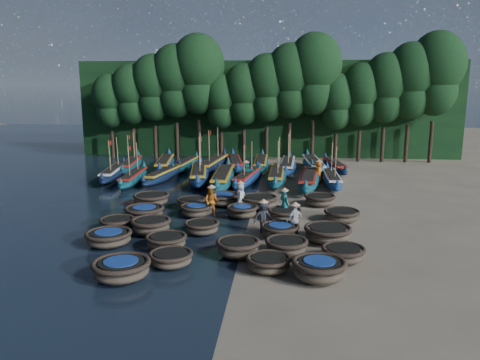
# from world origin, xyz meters

# --- Properties ---
(ground) EXTENTS (120.00, 120.00, 0.00)m
(ground) POSITION_xyz_m (0.00, 0.00, 0.00)
(ground) COLOR gray
(ground) RESTS_ON ground
(foliage_wall) EXTENTS (40.00, 3.00, 10.00)m
(foliage_wall) POSITION_xyz_m (0.00, 23.50, 5.00)
(foliage_wall) COLOR black
(foliage_wall) RESTS_ON ground
(coracle_1) EXTENTS (2.34, 2.34, 0.79)m
(coracle_1) POSITION_xyz_m (-4.39, -10.43, 0.46)
(coracle_1) COLOR brown
(coracle_1) RESTS_ON ground
(coracle_2) EXTENTS (1.89, 1.89, 0.64)m
(coracle_2) POSITION_xyz_m (-2.78, -8.91, 0.37)
(coracle_2) COLOR brown
(coracle_2) RESTS_ON ground
(coracle_3) EXTENTS (2.27, 2.27, 0.65)m
(coracle_3) POSITION_xyz_m (1.35, -9.05, 0.37)
(coracle_3) COLOR brown
(coracle_3) RESTS_ON ground
(coracle_4) EXTENTS (2.19, 2.19, 0.85)m
(coracle_4) POSITION_xyz_m (3.34, -9.80, 0.49)
(coracle_4) COLOR brown
(coracle_4) RESTS_ON ground
(coracle_5) EXTENTS (2.29, 2.29, 0.72)m
(coracle_5) POSITION_xyz_m (-6.34, -6.65, 0.42)
(coracle_5) COLOR brown
(coracle_5) RESTS_ON ground
(coracle_6) EXTENTS (2.19, 2.19, 0.68)m
(coracle_6) POSITION_xyz_m (-3.50, -6.83, 0.39)
(coracle_6) COLOR brown
(coracle_6) RESTS_ON ground
(coracle_7) EXTENTS (2.33, 2.33, 0.79)m
(coracle_7) POSITION_xyz_m (-0.07, -7.53, 0.45)
(coracle_7) COLOR brown
(coracle_7) RESTS_ON ground
(coracle_8) EXTENTS (2.34, 2.34, 0.78)m
(coracle_8) POSITION_xyz_m (2.08, -7.19, 0.45)
(coracle_8) COLOR brown
(coracle_8) RESTS_ON ground
(coracle_9) EXTENTS (1.93, 1.93, 0.68)m
(coracle_9) POSITION_xyz_m (4.53, -7.69, 0.39)
(coracle_9) COLOR brown
(coracle_9) RESTS_ON ground
(coracle_10) EXTENTS (2.16, 2.16, 0.68)m
(coracle_10) POSITION_xyz_m (-6.78, -4.28, 0.39)
(coracle_10) COLOR brown
(coracle_10) RESTS_ON ground
(coracle_11) EXTENTS (2.25, 2.25, 0.83)m
(coracle_11) POSITION_xyz_m (-4.81, -4.76, 0.47)
(coracle_11) COLOR brown
(coracle_11) RESTS_ON ground
(coracle_12) EXTENTS (1.82, 1.82, 0.67)m
(coracle_12) POSITION_xyz_m (-2.23, -4.48, 0.38)
(coracle_12) COLOR brown
(coracle_12) RESTS_ON ground
(coracle_13) EXTENTS (2.39, 2.39, 0.68)m
(coracle_13) POSITION_xyz_m (1.77, -4.64, 0.39)
(coracle_13) COLOR brown
(coracle_13) RESTS_ON ground
(coracle_14) EXTENTS (2.51, 2.51, 0.81)m
(coracle_14) POSITION_xyz_m (4.08, -5.14, 0.46)
(coracle_14) COLOR brown
(coracle_14) RESTS_ON ground
(coracle_15) EXTENTS (2.51, 2.51, 0.80)m
(coracle_15) POSITION_xyz_m (-5.90, -2.31, 0.46)
(coracle_15) COLOR brown
(coracle_15) RESTS_ON ground
(coracle_16) EXTENTS (1.94, 1.94, 0.71)m
(coracle_16) POSITION_xyz_m (-3.10, -1.32, 0.41)
(coracle_16) COLOR brown
(coracle_16) RESTS_ON ground
(coracle_17) EXTENTS (2.19, 2.19, 0.71)m
(coracle_17) POSITION_xyz_m (-0.45, -1.28, 0.41)
(coracle_17) COLOR brown
(coracle_17) RESTS_ON ground
(coracle_18) EXTENTS (2.21, 2.21, 0.68)m
(coracle_18) POSITION_xyz_m (2.00, -1.60, 0.39)
(coracle_18) COLOR brown
(coracle_18) RESTS_ON ground
(coracle_19) EXTENTS (2.43, 2.43, 0.68)m
(coracle_19) POSITION_xyz_m (5.18, -1.54, 0.39)
(coracle_19) COLOR brown
(coracle_19) RESTS_ON ground
(coracle_20) EXTENTS (2.70, 2.70, 0.76)m
(coracle_20) POSITION_xyz_m (-6.43, 0.95, 0.43)
(coracle_20) COLOR brown
(coracle_20) RESTS_ON ground
(coracle_21) EXTENTS (2.03, 2.03, 0.64)m
(coracle_21) POSITION_xyz_m (-3.79, 0.55, 0.37)
(coracle_21) COLOR brown
(coracle_21) RESTS_ON ground
(coracle_22) EXTENTS (2.48, 2.48, 0.76)m
(coracle_22) POSITION_xyz_m (-1.90, 1.43, 0.44)
(coracle_22) COLOR brown
(coracle_22) RESTS_ON ground
(coracle_23) EXTENTS (2.37, 2.37, 0.84)m
(coracle_23) POSITION_xyz_m (0.39, 0.73, 0.48)
(coracle_23) COLOR brown
(coracle_23) RESTS_ON ground
(coracle_24) EXTENTS (2.24, 2.24, 0.71)m
(coracle_24) POSITION_xyz_m (4.21, 1.91, 0.40)
(coracle_24) COLOR brown
(coracle_24) RESTS_ON ground
(long_boat_0) EXTENTS (2.28, 7.78, 3.33)m
(long_boat_0) POSITION_xyz_m (-11.84, 8.96, 0.53)
(long_boat_0) COLOR #0F2037
(long_boat_0) RESTS_ON ground
(long_boat_1) EXTENTS (1.68, 7.31, 3.11)m
(long_boat_1) POSITION_xyz_m (-9.69, 7.34, 0.49)
(long_boat_1) COLOR #0E4B51
(long_boat_1) RESTS_ON ground
(long_boat_2) EXTENTS (2.42, 7.33, 1.31)m
(long_boat_2) POSITION_xyz_m (-7.64, 8.49, 0.50)
(long_boat_2) COLOR #0F2037
(long_boat_2) RESTS_ON ground
(long_boat_3) EXTENTS (2.88, 8.74, 3.76)m
(long_boat_3) POSITION_xyz_m (-4.78, 8.67, 0.60)
(long_boat_3) COLOR navy
(long_boat_3) RESTS_ON ground
(long_boat_4) EXTENTS (1.88, 9.15, 1.61)m
(long_boat_4) POSITION_xyz_m (-2.66, 7.20, 0.61)
(long_boat_4) COLOR #0E4B51
(long_boat_4) RESTS_ON ground
(long_boat_5) EXTENTS (2.49, 7.47, 3.21)m
(long_boat_5) POSITION_xyz_m (-0.89, 8.09, 0.51)
(long_boat_5) COLOR navy
(long_boat_5) RESTS_ON ground
(long_boat_6) EXTENTS (1.60, 8.22, 3.49)m
(long_boat_6) POSITION_xyz_m (1.39, 8.72, 0.55)
(long_boat_6) COLOR #0E4B51
(long_boat_6) RESTS_ON ground
(long_boat_7) EXTENTS (2.40, 8.53, 1.51)m
(long_boat_7) POSITION_xyz_m (3.81, 7.47, 0.57)
(long_boat_7) COLOR #0E4B51
(long_boat_7) RESTS_ON ground
(long_boat_8) EXTENTS (1.40, 7.46, 3.17)m
(long_boat_8) POSITION_xyz_m (5.54, 8.23, 0.50)
(long_boat_8) COLOR navy
(long_boat_8) RESTS_ON ground
(long_boat_9) EXTENTS (2.38, 7.81, 3.34)m
(long_boat_9) POSITION_xyz_m (-11.66, 12.77, 0.53)
(long_boat_9) COLOR #0E4B51
(long_boat_9) RESTS_ON ground
(long_boat_10) EXTENTS (2.68, 8.44, 1.50)m
(long_boat_10) POSITION_xyz_m (-8.75, 13.40, 0.57)
(long_boat_10) COLOR navy
(long_boat_10) RESTS_ON ground
(long_boat_11) EXTENTS (1.95, 7.29, 1.29)m
(long_boat_11) POSITION_xyz_m (-6.91, 13.74, 0.49)
(long_boat_11) COLOR #0E4B51
(long_boat_11) RESTS_ON ground
(long_boat_12) EXTENTS (2.54, 8.85, 3.78)m
(long_boat_12) POSITION_xyz_m (-4.35, 13.31, 0.60)
(long_boat_12) COLOR #0F2037
(long_boat_12) RESTS_ON ground
(long_boat_13) EXTENTS (2.74, 8.27, 1.47)m
(long_boat_13) POSITION_xyz_m (-2.52, 14.20, 0.56)
(long_boat_13) COLOR navy
(long_boat_13) RESTS_ON ground
(long_boat_14) EXTENTS (1.49, 7.99, 1.41)m
(long_boat_14) POSITION_xyz_m (-0.17, 14.52, 0.54)
(long_boat_14) COLOR #0E4B51
(long_boat_14) RESTS_ON ground
(long_boat_15) EXTENTS (1.85, 8.43, 3.58)m
(long_boat_15) POSITION_xyz_m (2.23, 13.32, 0.57)
(long_boat_15) COLOR navy
(long_boat_15) RESTS_ON ground
(long_boat_16) EXTENTS (2.31, 8.92, 1.58)m
(long_boat_16) POSITION_xyz_m (4.49, 13.71, 0.60)
(long_boat_16) COLOR #0E4B51
(long_boat_16) RESTS_ON ground
(long_boat_17) EXTENTS (2.35, 7.32, 1.30)m
(long_boat_17) POSITION_xyz_m (6.36, 14.23, 0.50)
(long_boat_17) COLOR #0F2037
(long_boat_17) RESTS_ON ground
(fisherman_0) EXTENTS (0.61, 0.90, 1.99)m
(fisherman_0) POSITION_xyz_m (-0.69, 0.21, 0.95)
(fisherman_0) COLOR silver
(fisherman_0) RESTS_ON ground
(fisherman_1) EXTENTS (0.73, 0.73, 1.91)m
(fisherman_1) POSITION_xyz_m (1.96, -1.14, 0.95)
(fisherman_1) COLOR #18665F
(fisherman_1) RESTS_ON ground
(fisherman_2) EXTENTS (1.00, 0.85, 2.01)m
(fisherman_2) POSITION_xyz_m (-2.24, -1.16, 0.95)
(fisherman_2) COLOR #C6691A
(fisherman_2) RESTS_ON ground
(fisherman_3) EXTENTS (1.26, 1.00, 1.91)m
(fisherman_3) POSITION_xyz_m (0.89, -3.97, 0.89)
(fisherman_3) COLOR black
(fisherman_3) RESTS_ON ground
(fisherman_4) EXTENTS (1.05, 0.88, 1.88)m
(fisherman_4) POSITION_xyz_m (2.50, -4.29, 0.90)
(fisherman_4) COLOR silver
(fisherman_4) RESTS_ON ground
(fisherman_5) EXTENTS (1.69, 1.08, 1.94)m
(fisherman_5) POSITION_xyz_m (-1.00, 8.26, 0.90)
(fisherman_5) COLOR #18665F
(fisherman_5) RESTS_ON ground
(fisherman_6) EXTENTS (0.57, 0.87, 1.98)m
(fisherman_6) POSITION_xyz_m (4.59, 8.98, 0.94)
(fisherman_6) COLOR #C6691A
(fisherman_6) RESTS_ON ground
(tree_0) EXTENTS (3.68, 3.68, 8.68)m
(tree_0) POSITION_xyz_m (-16.00, 20.00, 5.97)
(tree_0) COLOR black
(tree_0) RESTS_ON ground
(tree_1) EXTENTS (4.09, 4.09, 9.65)m
(tree_1) POSITION_xyz_m (-13.70, 20.00, 6.65)
(tree_1) COLOR black
(tree_1) RESTS_ON ground
(tree_2) EXTENTS (4.51, 4.51, 10.63)m
(tree_2) POSITION_xyz_m (-11.40, 20.00, 7.32)
(tree_2) COLOR black
(tree_2) RESTS_ON ground
(tree_3) EXTENTS (4.92, 4.92, 11.60)m
(tree_3) POSITION_xyz_m (-9.10, 20.00, 8.00)
(tree_3) COLOR black
(tree_3) RESTS_ON ground
(tree_4) EXTENTS (5.34, 5.34, 12.58)m
(tree_4) POSITION_xyz_m (-6.80, 20.00, 8.67)
(tree_4) COLOR black
(tree_4) RESTS_ON ground
(tree_5) EXTENTS (3.68, 3.68, 8.68)m
(tree_5) POSITION_xyz_m (-4.50, 20.00, 5.97)
(tree_5) COLOR black
(tree_5) RESTS_ON ground
(tree_6) EXTENTS (4.09, 4.09, 9.65)m
(tree_6) POSITION_xyz_m (-2.20, 20.00, 6.65)
(tree_6) COLOR black
(tree_6) RESTS_ON ground
(tree_7) EXTENTS (4.51, 4.51, 10.63)m
(tree_7) POSITION_xyz_m (0.10, 20.00, 7.32)
(tree_7) COLOR black
(tree_7) RESTS_ON ground
(tree_8) EXTENTS (4.92, 4.92, 11.60)m
(tree_8) POSITION_xyz_m (2.40, 20.00, 8.00)
(tree_8) COLOR black
(tree_8) RESTS_ON ground
(tree_9) EXTENTS (5.34, 5.34, 12.58)m
(tree_9) POSITION_xyz_m (4.70, 20.00, 8.67)
(tree_9) COLOR black
(tree_9) RESTS_ON ground
(tree_10) EXTENTS (3.68, 3.68, 8.68)m
(tree_10) POSITION_xyz_m (7.00, 20.00, 5.97)
(tree_10) COLOR black
(tree_10) RESTS_ON ground
(tree_11) EXTENTS (4.09, 4.09, 9.65)m
(tree_11) POSITION_xyz_m (9.30, 20.00, 6.65)
(tree_11) COLOR black
(tree_11) RESTS_ON ground
(tree_12) EXTENTS (4.51, 4.51, 10.63)m
(tree_12) POSITION_xyz_m (11.60, 20.00, 7.32)
(tree_12) COLOR black
(tree_12) RESTS_ON ground
(tree_13) EXTENTS (4.92, 4.92, 11.60)m
(tree_13) POSITION_xyz_m (13.90, 20.00, 8.00)
(tree_13) COLOR black
(tree_13) RESTS_ON ground
(tree_14) EXTENTS (5.34, 5.34, 12.58)m
(tree_14) POSITION_xyz_m (16.20, 20.00, 8.67)
(tree_14) COLOR black
(tree_14) RESTS_ON ground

